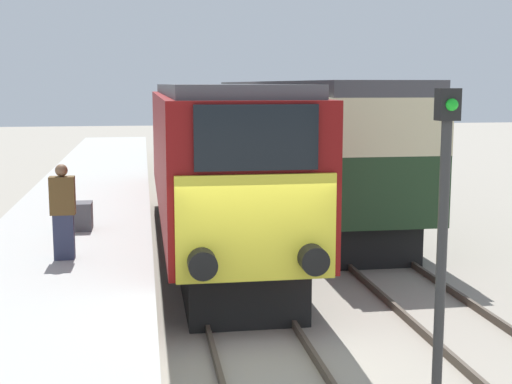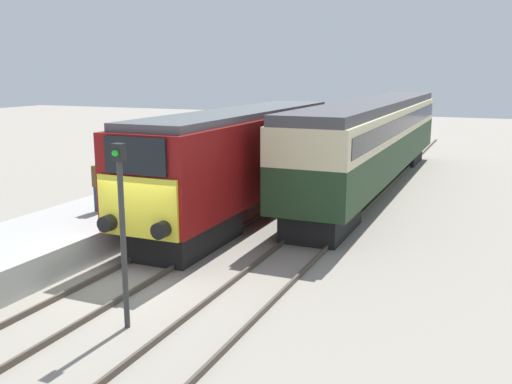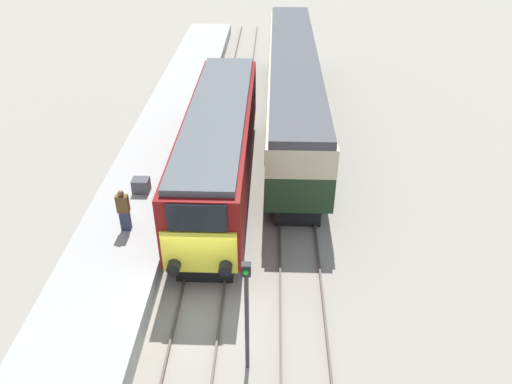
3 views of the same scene
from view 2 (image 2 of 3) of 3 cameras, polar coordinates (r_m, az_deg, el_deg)
ground_plane at (r=15.62m, az=-12.53°, el=-8.44°), size 120.00×120.00×0.00m
platform_left at (r=23.68m, az=-7.84°, el=-0.17°), size 3.50×50.00×0.87m
rails_near_track at (r=19.65m, az=-4.03°, el=-3.70°), size 1.51×60.00×0.14m
rails_far_track at (r=18.40m, az=5.46°, el=-4.82°), size 1.50×60.00×0.14m
locomotive at (r=21.16m, az=-1.36°, el=3.42°), size 2.70×13.89×4.00m
passenger_carriage at (r=27.05m, az=11.83°, el=5.62°), size 2.75×21.00×4.09m
person_on_platform at (r=19.23m, az=-15.33°, el=0.64°), size 0.44×0.26×1.73m
signal_post at (r=12.06m, az=-13.25°, el=-2.86°), size 0.24×0.28×3.96m
luggage_crate at (r=21.44m, az=-10.95°, el=0.46°), size 0.70×0.56×0.60m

